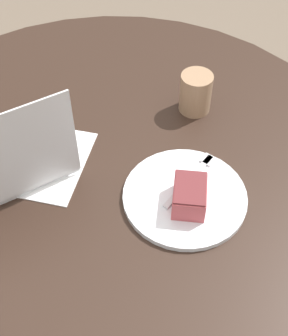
# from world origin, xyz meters

# --- Properties ---
(ground_plane) EXTENTS (12.00, 12.00, 0.00)m
(ground_plane) POSITION_xyz_m (0.00, 0.00, 0.00)
(ground_plane) COLOR #6B5B4C
(dining_table) EXTENTS (1.18, 1.18, 0.75)m
(dining_table) POSITION_xyz_m (0.00, 0.00, 0.62)
(dining_table) COLOR black
(dining_table) RESTS_ON ground_plane
(paper_document) EXTENTS (0.39, 0.34, 0.00)m
(paper_document) POSITION_xyz_m (-0.17, -0.12, 0.75)
(paper_document) COLOR white
(paper_document) RESTS_ON dining_table
(plate) EXTENTS (0.25, 0.25, 0.01)m
(plate) POSITION_xyz_m (0.19, 0.04, 0.75)
(plate) COLOR silver
(plate) RESTS_ON dining_table
(cake_slice) EXTENTS (0.10, 0.11, 0.05)m
(cake_slice) POSITION_xyz_m (0.21, 0.02, 0.79)
(cake_slice) COLOR #B74C51
(cake_slice) RESTS_ON plate
(fork) EXTENTS (0.03, 0.17, 0.00)m
(fork) POSITION_xyz_m (0.17, 0.09, 0.76)
(fork) COLOR silver
(fork) RESTS_ON plate
(coffee_glass) EXTENTS (0.07, 0.07, 0.10)m
(coffee_glass) POSITION_xyz_m (0.04, 0.27, 0.80)
(coffee_glass) COLOR #997556
(coffee_glass) RESTS_ON dining_table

